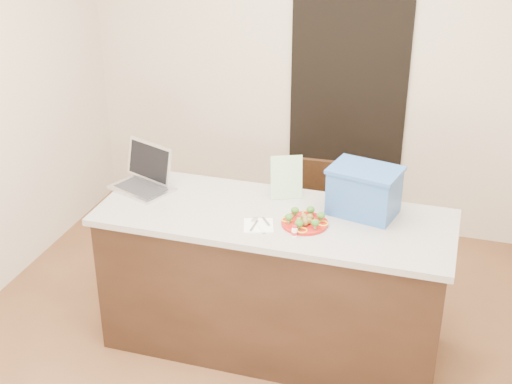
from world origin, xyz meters
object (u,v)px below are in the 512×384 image
(yogurt_bottle, at_px, (294,232))
(blue_box, at_px, (364,191))
(island, at_px, (273,281))
(laptop, at_px, (145,175))
(chair, at_px, (322,219))
(plate, at_px, (305,223))
(napkin, at_px, (258,226))

(yogurt_bottle, xyz_separation_m, blue_box, (0.31, 0.38, 0.12))
(island, distance_m, yogurt_bottle, 0.56)
(island, bearing_deg, laptop, 170.98)
(yogurt_bottle, relative_size, chair, 0.07)
(plate, xyz_separation_m, yogurt_bottle, (-0.02, -0.15, 0.02))
(plate, bearing_deg, yogurt_bottle, -98.55)
(yogurt_bottle, height_order, blue_box, blue_box)
(plate, height_order, chair, plate)
(island, height_order, plate, plate)
(laptop, height_order, blue_box, blue_box)
(yogurt_bottle, bearing_deg, blue_box, 51.14)
(blue_box, bearing_deg, yogurt_bottle, -116.50)
(napkin, distance_m, chair, 1.02)
(island, relative_size, yogurt_bottle, 31.00)
(yogurt_bottle, bearing_deg, island, 129.08)
(island, bearing_deg, napkin, -106.54)
(chair, bearing_deg, plate, -88.26)
(island, xyz_separation_m, napkin, (-0.05, -0.16, 0.46))
(plate, height_order, laptop, laptop)
(napkin, distance_m, laptop, 0.88)
(plate, bearing_deg, island, 161.62)
(yogurt_bottle, relative_size, laptop, 0.15)
(laptop, xyz_separation_m, chair, (1.01, 0.63, -0.47))
(laptop, relative_size, blue_box, 0.98)
(laptop, bearing_deg, chair, 53.56)
(laptop, height_order, chair, laptop)
(island, bearing_deg, plate, -18.38)
(plate, distance_m, chair, 0.93)
(laptop, bearing_deg, island, 12.68)
(island, relative_size, blue_box, 4.68)
(napkin, xyz_separation_m, laptop, (-0.82, 0.30, 0.07))
(napkin, xyz_separation_m, chair, (0.18, 0.92, -0.40))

